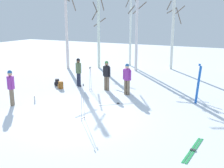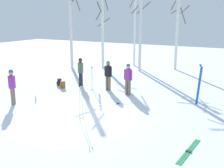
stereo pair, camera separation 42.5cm
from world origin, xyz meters
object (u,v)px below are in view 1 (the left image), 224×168
ski_pair_lying_0 (117,104)px  birch_tree_2 (130,24)px  birch_tree_4 (173,33)px  backpack_0 (61,85)px  water_bottle_0 (35,99)px  person_0 (107,74)px  person_2 (79,70)px  ski_pair_lying_1 (193,150)px  ski_poles_1 (90,78)px  person_3 (127,77)px  ski_pair_planted_0 (198,84)px  person_1 (11,85)px  ski_poles_0 (83,101)px  birch_tree_3 (137,20)px  birch_tree_0 (66,21)px  backpack_1 (57,83)px

ski_pair_lying_0 → birch_tree_2: bearing=109.4°
birch_tree_4 → backpack_0: bearing=-115.4°
water_bottle_0 → person_0: bearing=57.4°
person_2 → ski_pair_lying_1: bearing=-34.4°
ski_poles_1 → person_3: bearing=3.1°
birch_tree_4 → ski_pair_planted_0: bearing=-67.7°
person_0 → person_1: same height
person_3 → ski_poles_0: size_ratio=1.13×
birch_tree_3 → birch_tree_2: bearing=123.6°
person_0 → ski_pair_planted_0: ski_pair_planted_0 is taller
person_0 → ski_pair_lying_0: 2.79m
water_bottle_0 → birch_tree_0: (-3.75, 8.23, 3.63)m
person_0 → person_1: (-2.80, -4.45, 0.00)m
ski_pair_lying_1 → ski_poles_0: (-4.58, 0.69, 0.80)m
birch_tree_2 → birch_tree_4: 3.70m
person_1 → ski_poles_1: (1.99, 3.99, -0.24)m
person_1 → person_3: bearing=44.4°
backpack_1 → birch_tree_3: 8.02m
ski_pair_lying_0 → water_bottle_0: (-3.89, -1.47, 0.12)m
ski_poles_0 → backpack_0: 5.36m
person_2 → birch_tree_4: (3.63, 8.03, 1.92)m
birch_tree_2 → birch_tree_4: (3.65, -0.09, -0.61)m
backpack_0 → ski_poles_1: bearing=13.6°
birch_tree_2 → ski_pair_lying_0: bearing=-70.6°
ski_pair_planted_0 → ski_pair_lying_1: bearing=-81.7°
person_0 → backpack_0: (-2.60, -0.89, -0.77)m
ski_pair_lying_0 → backpack_1: bearing=161.9°
person_1 → birch_tree_0: bearing=109.3°
person_1 → birch_tree_3: 11.24m
person_0 → person_1: bearing=-122.2°
person_3 → birch_tree_4: 8.68m
backpack_0 → backpack_1: size_ratio=1.00×
ski_pair_lying_0 → ski_pair_lying_1: (4.20, -3.20, -0.00)m
person_3 → birch_tree_4: (0.26, 8.46, 1.92)m
ski_pair_lying_0 → birch_tree_0: bearing=138.5°
ski_pair_planted_0 → birch_tree_0: bearing=155.8°
ski_pair_planted_0 → person_2: bearing=177.0°
person_3 → backpack_1: person_3 is taller
person_0 → birch_tree_3: (-0.64, 6.19, 2.89)m
ski_pair_planted_0 → ski_poles_1: (-5.92, -0.17, -0.24)m
ski_pair_lying_0 → backpack_1: backpack_1 is taller
ski_pair_lying_0 → birch_tree_4: birch_tree_4 is taller
ski_pair_lying_1 → ski_poles_0: ski_poles_0 is taller
person_1 → birch_tree_2: bearing=86.3°
ski_poles_1 → birch_tree_0: (-5.19, 5.16, 3.02)m
person_3 → backpack_0: 4.12m
ski_pair_lying_1 → birch_tree_4: size_ratio=0.36×
backpack_0 → birch_tree_2: bearing=86.1°
person_0 → ski_pair_lying_0: size_ratio=1.04×
backpack_1 → birch_tree_3: birch_tree_3 is taller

